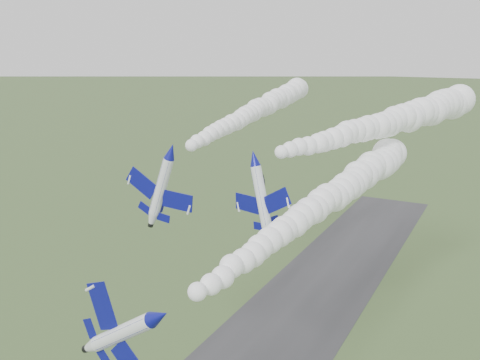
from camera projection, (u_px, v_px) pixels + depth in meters
name	position (u px, v px, depth m)	size (l,w,h in m)	color
jet_lead	(159.00, 317.00, 44.16)	(5.86, 12.43, 8.65)	white
smoke_trail_jet_lead	(324.00, 202.00, 68.87)	(5.00, 56.80, 5.00)	white
jet_pair_left	(171.00, 151.00, 71.36)	(10.20, 12.86, 4.21)	white
smoke_trail_jet_pair_left	(259.00, 109.00, 102.44)	(4.86, 63.43, 4.86)	white
jet_pair_right	(254.00, 158.00, 66.75)	(9.50, 11.38, 3.62)	white
smoke_trail_jet_pair_right	(386.00, 123.00, 84.69)	(5.74, 52.59, 5.74)	white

